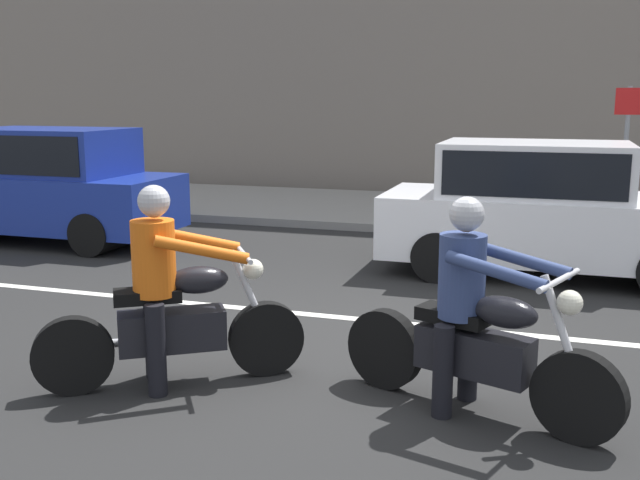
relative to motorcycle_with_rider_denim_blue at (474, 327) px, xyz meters
name	(u,v)px	position (x,y,z in m)	size (l,w,h in m)	color
ground_plane	(334,347)	(-1.37, 1.04, -0.65)	(80.00, 80.00, 0.00)	black
sidewalk_slab	(453,212)	(-1.37, 9.04, -0.58)	(40.00, 4.40, 0.14)	gray
lane_marking_stripe	(400,323)	(-0.93, 1.94, -0.65)	(18.00, 0.14, 0.01)	silver
motorcycle_with_rider_denim_blue	(474,327)	(0.00, 0.00, 0.00)	(2.09, 0.97, 1.60)	black
motorcycle_with_rider_orange_stripe	(170,305)	(-2.36, -0.20, 0.01)	(1.86, 1.29, 1.63)	black
parked_hatchback_cobalt_blue	(49,183)	(-7.14, 4.49, 0.29)	(4.06, 1.76, 1.80)	navy
parked_sedan_white	(543,208)	(0.37, 4.58, 0.23)	(4.21, 1.82, 1.72)	silver
street_sign_post	(626,141)	(1.59, 8.19, 0.91)	(0.44, 0.08, 2.32)	gray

